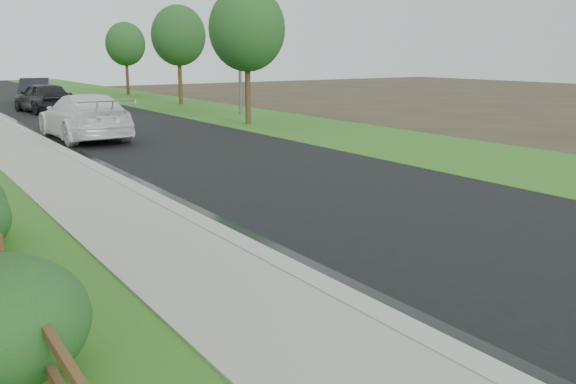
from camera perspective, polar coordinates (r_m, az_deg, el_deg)
road at (r=39.28m, az=-20.07°, el=7.24°), size 8.00×90.00×0.02m
verge_far at (r=41.45m, az=-10.71°, el=8.07°), size 6.00×90.00×0.04m
white_suv at (r=25.49m, az=-18.53°, el=6.73°), size 2.49×6.13×1.78m
dark_car_mid at (r=37.69m, az=-21.93°, el=8.23°), size 2.66×5.30×1.73m
dark_car_far at (r=44.22m, az=-22.57°, el=8.71°), size 3.05×5.44×1.70m
streetlight at (r=34.08m, az=-4.90°, el=15.96°), size 2.02×0.99×9.18m
tree_near_right at (r=29.11m, az=-3.87°, el=14.96°), size 3.55×3.55×6.38m
tree_mid_right at (r=41.18m, az=-10.22°, el=14.20°), size 3.52×3.52×6.37m
tree_far_right at (r=51.36m, az=-14.97°, el=13.22°), size 3.12×3.12×5.75m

